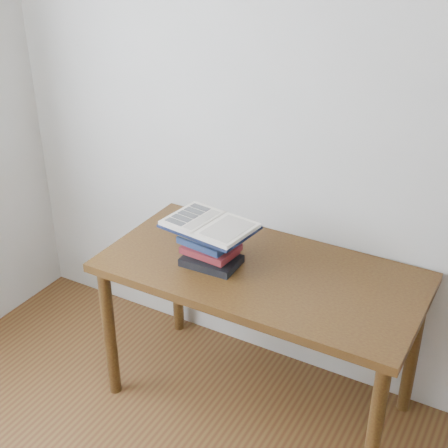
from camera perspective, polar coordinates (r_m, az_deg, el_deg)
The scene contains 3 objects.
desk at distance 2.82m, azimuth 3.33°, elevation -5.77°, with size 1.43×0.71×0.76m.
book_stack at distance 2.77m, azimuth -1.24°, elevation -1.91°, with size 0.27×0.22×0.18m.
open_book at distance 2.70m, azimuth -1.33°, elevation -0.10°, with size 0.41×0.31×0.03m.
Camera 1 is at (0.88, -0.74, 2.24)m, focal length 50.00 mm.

